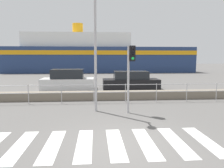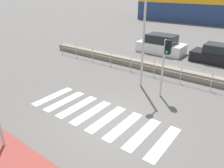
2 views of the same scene
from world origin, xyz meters
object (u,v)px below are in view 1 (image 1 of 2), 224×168
at_px(traffic_light_far, 131,64).
at_px(streetlamp, 95,34).
at_px(parked_car_black, 131,81).
at_px(parked_car_white, 68,81).
at_px(ferry_boat, 95,56).

height_order(traffic_light_far, streetlamp, streetlamp).
bearing_deg(streetlamp, parked_car_black, 69.12).
xyz_separation_m(streetlamp, parked_car_white, (-2.17, 7.35, -2.85)).
bearing_deg(ferry_boat, parked_car_white, -95.78).
bearing_deg(parked_car_black, streetlamp, -110.88).
bearing_deg(streetlamp, traffic_light_far, -11.24).
relative_size(traffic_light_far, streetlamp, 0.53).
bearing_deg(parked_car_white, parked_car_black, 0.00).
bearing_deg(parked_car_white, ferry_boat, 84.22).
xyz_separation_m(streetlamp, ferry_boat, (0.01, 28.92, -0.77)).
distance_m(traffic_light_far, parked_car_black, 7.92).
bearing_deg(streetlamp, parked_car_white, 106.47).
relative_size(streetlamp, parked_car_white, 1.41).
distance_m(ferry_boat, parked_car_white, 21.78).
xyz_separation_m(streetlamp, parked_car_black, (2.80, 7.35, -2.93)).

